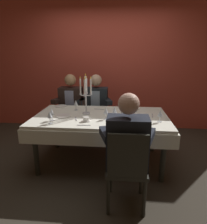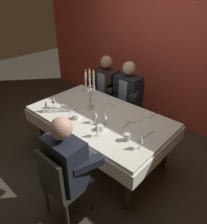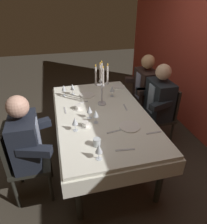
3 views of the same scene
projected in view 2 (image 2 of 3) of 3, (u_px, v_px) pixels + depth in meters
name	position (u px, v px, depth m)	size (l,w,h in m)	color
ground_plane	(100.00, 156.00, 3.25)	(12.00, 12.00, 0.00)	#39332A
back_wall	(165.00, 47.00, 3.63)	(6.00, 0.12, 2.70)	#CF4837
dining_table	(99.00, 122.00, 2.94)	(1.94, 1.14, 0.74)	white
candelabra	(90.00, 90.00, 2.90)	(0.19, 0.19, 0.59)	silver
dinner_plate_0	(132.00, 118.00, 2.80)	(0.23, 0.23, 0.01)	white
dinner_plate_1	(69.00, 104.00, 3.13)	(0.21, 0.21, 0.01)	white
dinner_plate_2	(86.00, 89.00, 3.58)	(0.20, 0.20, 0.01)	white
wine_glass_0	(105.00, 116.00, 2.63)	(0.07, 0.07, 0.16)	silver
wine_glass_1	(95.00, 114.00, 2.66)	(0.07, 0.07, 0.16)	silver
wine_glass_2	(47.00, 104.00, 2.91)	(0.07, 0.07, 0.16)	silver
wine_glass_3	(97.00, 128.00, 2.41)	(0.07, 0.07, 0.16)	silver
wine_glass_4	(91.00, 92.00, 3.23)	(0.07, 0.07, 0.16)	silver
wine_glass_5	(141.00, 139.00, 2.22)	(0.07, 0.07, 0.16)	silver
wine_glass_6	(53.00, 100.00, 3.00)	(0.07, 0.07, 0.16)	silver
water_tumbler_0	(127.00, 137.00, 2.38)	(0.07, 0.07, 0.08)	silver
coffee_cup_0	(75.00, 117.00, 2.78)	(0.13, 0.12, 0.06)	white
coffee_cup_1	(100.00, 128.00, 2.56)	(0.13, 0.12, 0.06)	white
fork_0	(112.00, 105.00, 3.12)	(0.17, 0.02, 0.01)	#B7B7BC
fork_1	(152.00, 116.00, 2.84)	(0.17, 0.02, 0.01)	#B7B7BC
spoon_2	(73.00, 112.00, 2.94)	(0.17, 0.02, 0.01)	#B7B7BC
knife_3	(127.00, 125.00, 2.66)	(0.19, 0.02, 0.01)	#B7B7BC
fork_4	(66.00, 123.00, 2.70)	(0.17, 0.02, 0.01)	#B7B7BC
knife_5	(148.00, 135.00, 2.48)	(0.19, 0.02, 0.01)	#B7B7BC
seated_diner_0	(106.00, 84.00, 3.83)	(0.63, 0.48, 1.24)	#262621
seated_diner_1	(128.00, 91.00, 3.55)	(0.63, 0.48, 1.24)	#262621
seated_diner_2	(65.00, 162.00, 2.11)	(0.63, 0.48, 1.24)	#262621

